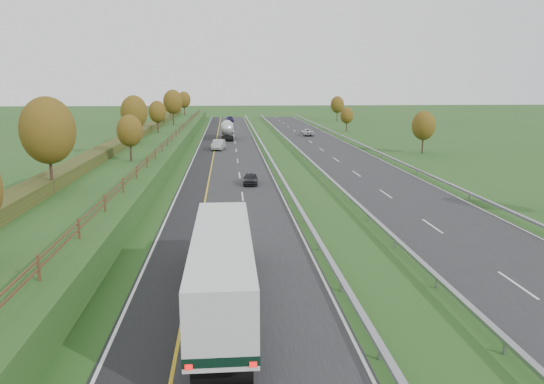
{
  "coord_description": "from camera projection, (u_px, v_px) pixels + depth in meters",
  "views": [
    {
      "loc": [
        -0.05,
        -14.56,
        10.57
      ],
      "look_at": [
        3.36,
        26.3,
        2.2
      ],
      "focal_mm": 35.0,
      "sensor_mm": 36.0,
      "label": 1
    }
  ],
  "objects": [
    {
      "name": "ground",
      "position": [
        289.0,
        165.0,
        70.69
      ],
      "size": [
        400.0,
        400.0,
        0.0
      ],
      "primitive_type": "plane",
      "color": "#234D1B",
      "rests_on": "ground"
    },
    {
      "name": "near_carriageway",
      "position": [
        229.0,
        160.0,
        74.91
      ],
      "size": [
        10.5,
        200.0,
        0.04
      ],
      "primitive_type": "cube",
      "color": "black",
      "rests_on": "ground"
    },
    {
      "name": "far_carriageway",
      "position": [
        343.0,
        159.0,
        76.26
      ],
      "size": [
        10.5,
        200.0,
        0.04
      ],
      "primitive_type": "cube",
      "color": "black",
      "rests_on": "ground"
    },
    {
      "name": "hard_shoulder",
      "position": [
        202.0,
        160.0,
        74.61
      ],
      "size": [
        3.0,
        200.0,
        0.04
      ],
      "primitive_type": "cube",
      "color": "black",
      "rests_on": "ground"
    },
    {
      "name": "lane_markings",
      "position": [
        274.0,
        159.0,
        75.31
      ],
      "size": [
        26.75,
        200.0,
        0.01
      ],
      "color": "silver",
      "rests_on": "near_carriageway"
    },
    {
      "name": "embankment_left",
      "position": [
        135.0,
        154.0,
        73.66
      ],
      "size": [
        12.0,
        200.0,
        2.0
      ],
      "primitive_type": "cube",
      "color": "#234D1B",
      "rests_on": "ground"
    },
    {
      "name": "hedge_left",
      "position": [
        120.0,
        143.0,
        73.18
      ],
      "size": [
        2.2,
        180.0,
        1.1
      ],
      "primitive_type": "cube",
      "color": "#2A3415",
      "rests_on": "embankment_left"
    },
    {
      "name": "fence_left",
      "position": [
        167.0,
        142.0,
        73.28
      ],
      "size": [
        0.12,
        189.06,
        1.2
      ],
      "color": "#422B19",
      "rests_on": "embankment_left"
    },
    {
      "name": "median_barrier_near",
      "position": [
        269.0,
        155.0,
        75.26
      ],
      "size": [
        0.32,
        200.0,
        0.71
      ],
      "color": "gray",
      "rests_on": "ground"
    },
    {
      "name": "median_barrier_far",
      "position": [
        304.0,
        155.0,
        75.67
      ],
      "size": [
        0.32,
        200.0,
        0.71
      ],
      "color": "gray",
      "rests_on": "ground"
    },
    {
      "name": "outer_barrier_far",
      "position": [
        383.0,
        154.0,
        76.61
      ],
      "size": [
        0.32,
        200.0,
        0.71
      ],
      "color": "gray",
      "rests_on": "ground"
    },
    {
      "name": "trees_left",
      "position": [
        131.0,
        117.0,
        69.32
      ],
      "size": [
        6.64,
        164.3,
        7.66
      ],
      "color": "#2D2116",
      "rests_on": "embankment_left"
    },
    {
      "name": "trees_far",
      "position": [
        378.0,
        117.0,
        105.02
      ],
      "size": [
        8.45,
        118.6,
        7.12
      ],
      "color": "#2D2116",
      "rests_on": "ground"
    },
    {
      "name": "box_lorry",
      "position": [
        223.0,
        265.0,
        24.57
      ],
      "size": [
        2.58,
        16.28,
        4.06
      ],
      "color": "black",
      "rests_on": "near_carriageway"
    },
    {
      "name": "road_tanker",
      "position": [
        227.0,
        129.0,
        103.63
      ],
      "size": [
        2.4,
        11.22,
        3.46
      ],
      "color": "silver",
      "rests_on": "near_carriageway"
    },
    {
      "name": "car_dark_near",
      "position": [
        251.0,
        178.0,
        56.6
      ],
      "size": [
        1.75,
        3.83,
        1.27
      ],
      "primitive_type": "imported",
      "rotation": [
        0.0,
        0.0,
        -0.07
      ],
      "color": "black",
      "rests_on": "near_carriageway"
    },
    {
      "name": "car_silver_mid",
      "position": [
        218.0,
        145.0,
        86.55
      ],
      "size": [
        2.4,
        5.16,
        1.64
      ],
      "primitive_type": "imported",
      "rotation": [
        0.0,
        0.0,
        -0.14
      ],
      "color": "#9C9DA0",
      "rests_on": "near_carriageway"
    },
    {
      "name": "car_small_far",
      "position": [
        230.0,
        119.0,
        150.29
      ],
      "size": [
        2.3,
        5.2,
        1.48
      ],
      "primitive_type": "imported",
      "rotation": [
        0.0,
        0.0,
        0.04
      ],
      "color": "#131137",
      "rests_on": "near_carriageway"
    },
    {
      "name": "car_oncoming",
      "position": [
        307.0,
        132.0,
        110.34
      ],
      "size": [
        2.34,
        5.0,
        1.39
      ],
      "primitive_type": "imported",
      "rotation": [
        0.0,
        0.0,
        3.13
      ],
      "color": "#BCBCC1",
      "rests_on": "far_carriageway"
    }
  ]
}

